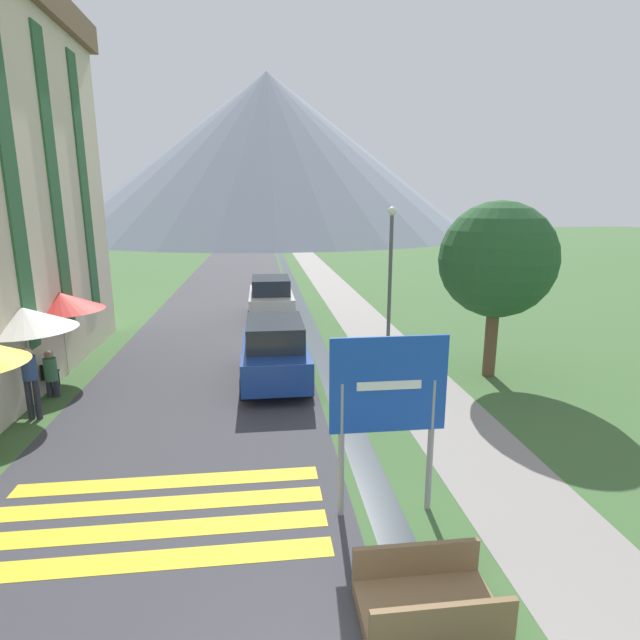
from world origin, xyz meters
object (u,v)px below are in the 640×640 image
(road_sign, at_px, (388,400))
(cafe_umbrella_middle_white, at_px, (24,319))
(footbridge, at_px, (428,602))
(person_seated_far, at_px, (51,371))
(cafe_umbrella_rear_red, at_px, (60,301))
(parked_car_far, at_px, (271,297))
(person_standing_terrace, at_px, (30,378))
(parked_car_near, at_px, (275,350))
(cafe_chair_middle, at_px, (14,392))
(tree_by_path, at_px, (497,260))
(cafe_chair_far_left, at_px, (46,376))
(cafe_chair_far_right, at_px, (48,371))
(streetlamp, at_px, (390,269))

(road_sign, bearing_deg, cafe_umbrella_middle_white, 144.97)
(footbridge, xyz_separation_m, person_seated_far, (-7.47, 8.15, 0.48))
(cafe_umbrella_middle_white, height_order, cafe_umbrella_rear_red, cafe_umbrella_middle_white)
(parked_car_far, bearing_deg, person_standing_terrace, -119.56)
(road_sign, height_order, cafe_umbrella_rear_red, road_sign)
(parked_car_near, xyz_separation_m, person_standing_terrace, (-5.73, -1.98, 0.11))
(road_sign, bearing_deg, footbridge, -89.99)
(cafe_chair_middle, bearing_deg, tree_by_path, 29.39)
(cafe_chair_middle, height_order, person_standing_terrace, person_standing_terrace)
(cafe_chair_middle, height_order, tree_by_path, tree_by_path)
(road_sign, xyz_separation_m, cafe_umbrella_rear_red, (-7.78, 7.87, 0.23))
(cafe_chair_far_left, distance_m, cafe_umbrella_rear_red, 2.39)
(footbridge, bearing_deg, person_standing_terrace, 137.46)
(parked_car_far, height_order, cafe_chair_middle, parked_car_far)
(road_sign, relative_size, cafe_umbrella_rear_red, 1.22)
(cafe_chair_far_right, bearing_deg, footbridge, -45.00)
(cafe_chair_far_left, distance_m, person_standing_terrace, 1.75)
(cafe_chair_far_left, relative_size, person_seated_far, 0.67)
(cafe_chair_far_right, height_order, tree_by_path, tree_by_path)
(person_standing_terrace, distance_m, person_seated_far, 1.47)
(cafe_chair_far_left, height_order, cafe_umbrella_rear_red, cafe_umbrella_rear_red)
(parked_car_far, bearing_deg, cafe_umbrella_rear_red, -132.13)
(cafe_umbrella_middle_white, xyz_separation_m, streetlamp, (9.88, 3.13, 0.65))
(parked_car_near, height_order, cafe_chair_middle, parked_car_near)
(parked_car_near, distance_m, person_standing_terrace, 6.06)
(parked_car_near, distance_m, cafe_chair_far_left, 6.12)
(cafe_chair_far_left, bearing_deg, cafe_umbrella_middle_white, -76.95)
(cafe_umbrella_rear_red, bearing_deg, cafe_chair_middle, -94.35)
(parked_car_far, height_order, person_standing_terrace, parked_car_far)
(person_seated_far, bearing_deg, cafe_chair_far_right, 118.80)
(cafe_umbrella_middle_white, bearing_deg, parked_car_far, 56.85)
(parked_car_near, height_order, parked_car_far, same)
(streetlamp, bearing_deg, footbridge, -101.71)
(footbridge, relative_size, tree_by_path, 0.33)
(cafe_chair_middle, bearing_deg, cafe_chair_far_left, 99.50)
(footbridge, xyz_separation_m, tree_by_path, (4.70, 8.42, 3.20))
(footbridge, distance_m, person_standing_terrace, 9.98)
(cafe_chair_far_left, relative_size, person_standing_terrace, 0.48)
(cafe_chair_far_left, bearing_deg, person_standing_terrace, -66.32)
(cafe_chair_far_right, relative_size, streetlamp, 0.17)
(parked_car_near, relative_size, streetlamp, 0.88)
(cafe_umbrella_middle_white, bearing_deg, cafe_chair_far_left, 92.08)
(cafe_chair_middle, xyz_separation_m, tree_by_path, (12.69, 1.19, 2.91))
(parked_car_near, relative_size, cafe_umbrella_middle_white, 1.69)
(person_seated_far, bearing_deg, cafe_umbrella_rear_red, 99.22)
(cafe_chair_middle, xyz_separation_m, streetlamp, (10.21, 3.46, 2.40))
(tree_by_path, bearing_deg, streetlamp, 137.61)
(cafe_chair_middle, distance_m, cafe_umbrella_middle_white, 1.81)
(parked_car_far, relative_size, person_standing_terrace, 2.44)
(parked_car_far, distance_m, streetlamp, 7.57)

